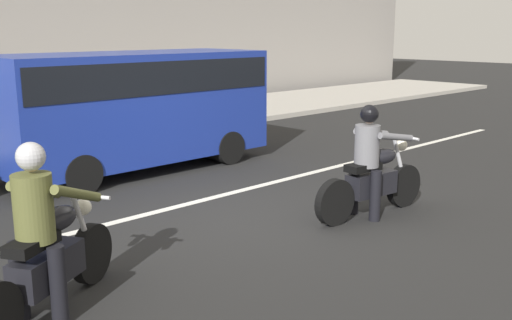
# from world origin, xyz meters

# --- Properties ---
(ground_plane) EXTENTS (80.00, 80.00, 0.00)m
(ground_plane) POSITION_xyz_m (0.00, 0.00, 0.00)
(ground_plane) COLOR black
(sidewalk_slab) EXTENTS (40.00, 4.40, 0.14)m
(sidewalk_slab) POSITION_xyz_m (0.00, 8.00, 0.07)
(sidewalk_slab) COLOR #A8A399
(sidewalk_slab) RESTS_ON ground_plane
(lane_marking_stripe) EXTENTS (18.00, 0.14, 0.01)m
(lane_marking_stripe) POSITION_xyz_m (0.33, 0.90, 0.00)
(lane_marking_stripe) COLOR silver
(lane_marking_stripe) RESTS_ON ground_plane
(motorcycle_with_rider_olive) EXTENTS (1.86, 1.17, 1.62)m
(motorcycle_with_rider_olive) POSITION_xyz_m (-3.29, -1.01, 0.66)
(motorcycle_with_rider_olive) COLOR black
(motorcycle_with_rider_olive) RESTS_ON ground_plane
(motorcycle_with_rider_gray) EXTENTS (2.04, 0.71, 1.57)m
(motorcycle_with_rider_gray) POSITION_xyz_m (1.26, -1.29, 0.64)
(motorcycle_with_rider_gray) COLOR black
(motorcycle_with_rider_gray) RESTS_ON ground_plane
(parked_van_cobalt_blue) EXTENTS (4.97, 1.96, 2.14)m
(parked_van_cobalt_blue) POSITION_xyz_m (0.44, 3.38, 1.25)
(parked_van_cobalt_blue) COLOR navy
(parked_van_cobalt_blue) RESTS_ON ground_plane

